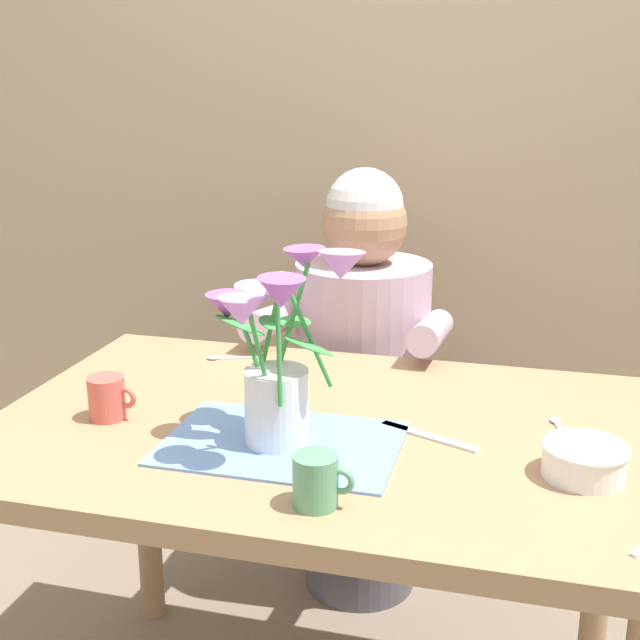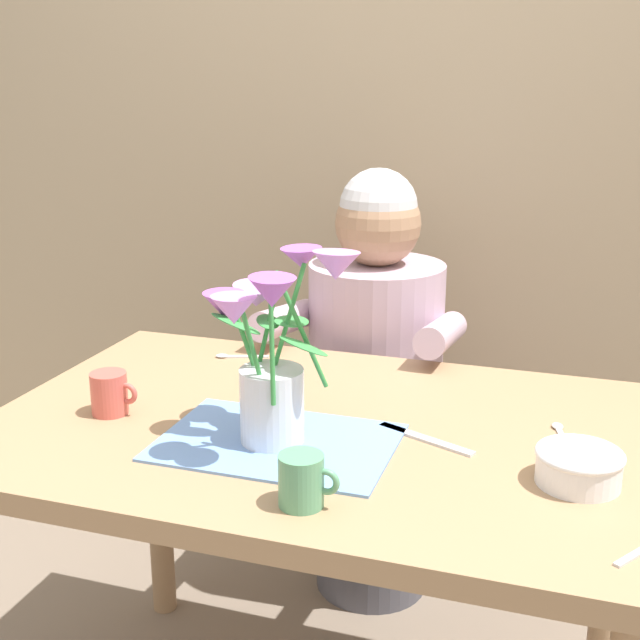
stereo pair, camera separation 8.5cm
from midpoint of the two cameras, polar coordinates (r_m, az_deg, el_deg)
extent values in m
cube|color=tan|center=(2.43, 9.01, 13.92)|extent=(4.00, 0.10, 2.50)
cube|color=#9E7A56|center=(1.54, 1.55, -7.73)|extent=(1.20, 0.80, 0.04)
cylinder|color=#9E7A56|center=(2.17, -9.88, -11.21)|extent=(0.06, 0.06, 0.70)
cylinder|color=#9E7A56|center=(1.96, 20.40, -15.29)|extent=(0.06, 0.06, 0.70)
cylinder|color=#4C4C56|center=(2.32, 4.67, -13.29)|extent=(0.30, 0.30, 0.40)
cylinder|color=#BC9EB2|center=(2.13, 4.95, -2.74)|extent=(0.34, 0.34, 0.50)
sphere|color=#A37A5B|center=(2.05, 5.19, 6.55)|extent=(0.21, 0.21, 0.21)
sphere|color=silver|center=(2.04, 5.22, 7.66)|extent=(0.19, 0.19, 0.19)
cylinder|color=#BC9EB2|center=(2.02, -1.15, 0.05)|extent=(0.07, 0.33, 0.12)
cylinder|color=#BC9EB2|center=(1.93, 9.57, -0.95)|extent=(0.07, 0.33, 0.12)
cube|color=#6B93D1|center=(1.45, -1.24, -8.36)|extent=(0.40, 0.28, 0.00)
cylinder|color=silver|center=(1.42, -1.57, -5.95)|extent=(0.11, 0.11, 0.13)
cylinder|color=#388E42|center=(1.38, 0.61, -0.73)|extent=(0.08, 0.05, 0.21)
cone|color=#CC7FDB|center=(1.35, 2.92, 3.70)|extent=(0.10, 0.10, 0.05)
sphere|color=#E5D14C|center=(1.34, 2.92, 3.91)|extent=(0.02, 0.02, 0.02)
cylinder|color=#388E42|center=(1.40, -0.56, -0.38)|extent=(0.06, 0.03, 0.21)
cone|color=#A351B7|center=(1.40, 0.48, 4.25)|extent=(0.10, 0.10, 0.04)
sphere|color=#E5D14C|center=(1.40, 0.48, 4.45)|extent=(0.02, 0.02, 0.02)
cylinder|color=#388E42|center=(1.43, -2.15, -1.61)|extent=(0.03, 0.04, 0.14)
cone|color=#CC7FDB|center=(1.46, -2.69, 1.63)|extent=(0.12, 0.12, 0.05)
sphere|color=#E5D14C|center=(1.46, -2.69, 1.82)|extent=(0.02, 0.02, 0.02)
cylinder|color=#388E42|center=(1.41, -3.22, -1.98)|extent=(0.05, 0.02, 0.14)
cone|color=#A351B7|center=(1.41, -4.85, 0.99)|extent=(0.09, 0.09, 0.05)
sphere|color=#E5D14C|center=(1.41, -4.86, 1.19)|extent=(0.02, 0.02, 0.02)
cylinder|color=#388E42|center=(1.35, -2.75, -2.27)|extent=(0.02, 0.06, 0.16)
cone|color=#CC7FDB|center=(1.30, -4.03, 0.66)|extent=(0.10, 0.10, 0.05)
sphere|color=#E5D14C|center=(1.29, -4.04, 0.87)|extent=(0.02, 0.02, 0.02)
cylinder|color=#388E42|center=(1.33, -1.47, -1.74)|extent=(0.02, 0.02, 0.20)
cone|color=#A351B7|center=(1.26, -1.34, 1.88)|extent=(0.10, 0.10, 0.05)
sphere|color=#E5D14C|center=(1.25, -1.35, 2.10)|extent=(0.02, 0.02, 0.02)
ellipsoid|color=#388E42|center=(1.36, 0.66, -1.81)|extent=(0.09, 0.05, 0.04)
ellipsoid|color=#388E42|center=(1.42, -0.22, -0.10)|extent=(0.06, 0.10, 0.03)
ellipsoid|color=#388E42|center=(1.44, -1.88, -0.12)|extent=(0.08, 0.10, 0.01)
ellipsoid|color=#388E42|center=(1.39, -4.02, -0.27)|extent=(0.09, 0.05, 0.04)
cylinder|color=white|center=(1.38, 18.98, -9.61)|extent=(0.13, 0.13, 0.05)
torus|color=white|center=(1.37, 19.07, -8.67)|extent=(0.14, 0.14, 0.01)
cube|color=silver|center=(1.48, 8.88, -8.05)|extent=(0.18, 0.09, 0.00)
cylinder|color=#CC564C|center=(1.59, -12.71, -4.91)|extent=(0.07, 0.07, 0.08)
torus|color=#CC564C|center=(1.57, -11.53, -4.96)|extent=(0.04, 0.01, 0.04)
cylinder|color=#569970|center=(1.24, 0.72, -10.92)|extent=(0.07, 0.07, 0.08)
torus|color=#569970|center=(1.23, 2.44, -11.00)|extent=(0.04, 0.01, 0.04)
cube|color=silver|center=(1.87, -3.75, -2.52)|extent=(0.10, 0.04, 0.00)
ellipsoid|color=silver|center=(1.88, -5.42, -2.45)|extent=(0.03, 0.03, 0.01)
cube|color=silver|center=(1.24, 22.83, -14.46)|extent=(0.06, 0.09, 0.00)
cube|color=silver|center=(1.53, 17.88, -7.82)|extent=(0.03, 0.10, 0.00)
ellipsoid|color=silver|center=(1.58, 17.43, -6.94)|extent=(0.03, 0.03, 0.01)
camera|label=1|loc=(0.04, -88.39, 0.48)|focal=46.87mm
camera|label=2|loc=(0.04, 91.61, -0.48)|focal=46.87mm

